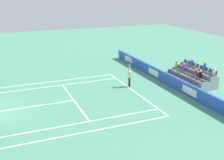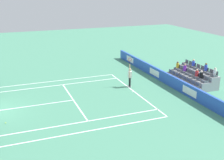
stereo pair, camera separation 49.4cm
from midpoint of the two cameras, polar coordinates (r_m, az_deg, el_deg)
name	(u,v)px [view 1 (the left image)]	position (r m, az deg, el deg)	size (l,w,h in m)	color
line_baseline	(134,91)	(25.27, 3.88, -2.28)	(10.97, 0.10, 0.01)	white
line_service	(74,100)	(23.51, -8.25, -4.05)	(8.23, 0.10, 0.01)	white
line_centre_service	(34,106)	(23.03, -16.01, -5.09)	(0.10, 6.40, 0.01)	white
line_singles_sideline_left	(57,86)	(27.19, -11.36, -1.11)	(0.10, 11.89, 0.01)	white
line_singles_sideline_right	(83,122)	(19.77, -6.51, -8.44)	(0.10, 11.89, 0.01)	white
line_doubles_sideline_left	(55,81)	(28.47, -11.92, -0.27)	(0.10, 11.89, 0.01)	white
line_doubles_sideline_right	(89,131)	(18.60, -5.31, -10.21)	(0.10, 11.89, 0.01)	white
line_centre_mark	(133,91)	(25.23, 3.67, -2.31)	(0.10, 0.20, 0.01)	white
sponsor_barrier	(170,81)	(26.90, 11.11, -0.11)	(23.61, 0.22, 1.07)	blue
tennis_player	(129,76)	(26.11, 2.97, 0.71)	(0.51, 0.42, 2.85)	black
stadium_stand	(191,77)	(28.19, 15.07, 0.49)	(4.96, 2.85, 2.19)	gray
loose_tennis_ball	(7,124)	(20.73, -20.97, -8.21)	(0.07, 0.07, 0.07)	#D1E533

